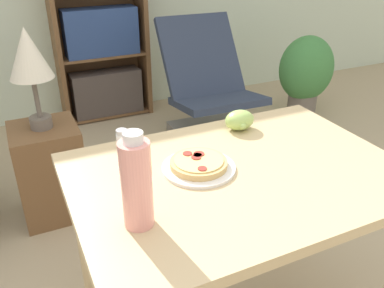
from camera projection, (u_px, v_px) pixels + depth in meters
dining_table at (237, 205)px, 1.31m from camera, size 1.02×0.72×0.77m
pizza_on_plate at (199, 165)px, 1.26m from camera, size 0.23×0.23×0.04m
grape_bunch at (240, 120)px, 1.50m from camera, size 0.11×0.10×0.07m
drink_bottle at (136, 183)px, 0.97m from camera, size 0.08×0.08×0.26m
salt_shaker at (122, 140)px, 1.36m from camera, size 0.04×0.04×0.08m
lounge_chair_far at (210, 104)px, 3.01m from camera, size 0.60×0.78×0.88m
bookshelf at (100, 29)px, 3.22m from camera, size 0.74×0.27×1.56m
side_table at (50, 171)px, 2.21m from camera, size 0.34×0.34×0.53m
table_lamp at (29, 58)px, 1.92m from camera, size 0.21×0.21×0.51m
potted_plant_floor at (306, 73)px, 3.36m from camera, size 0.47×0.40×0.69m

